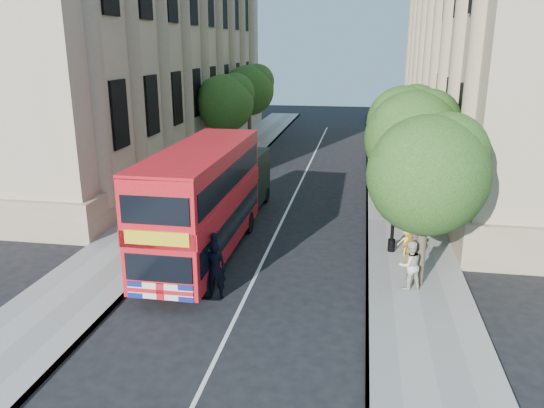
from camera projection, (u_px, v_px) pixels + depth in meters
The scene contains 17 objects.
ground at pixel (237, 314), 16.70m from camera, with size 120.00×120.00×0.00m, color black.
pavement_right at pixel (403, 222), 25.19m from camera, with size 3.50×80.00×0.12m, color gray.
pavement_left at pixel (173, 210), 27.05m from camera, with size 3.50×80.00×0.12m, color gray.
building_right at pixel (526, 31), 34.52m from camera, with size 12.00×38.00×18.00m, color tan.
building_left at pixel (128, 33), 38.99m from camera, with size 12.00×38.00×18.00m, color tan.
tree_right_near at pixel (429, 169), 17.39m from camera, with size 4.00×4.00×6.08m.
tree_right_mid at pixel (414, 134), 23.00m from camera, with size 4.20×4.20×6.37m.
tree_right_far at pixel (405, 119), 28.70m from camera, with size 4.00×4.00×6.15m.
tree_left_far at pixel (226, 100), 37.18m from camera, with size 4.00×4.00×6.30m.
tree_left_back at pixel (250, 87), 44.65m from camera, with size 4.20×4.20×6.65m.
lamp_post at pixel (395, 194), 20.83m from camera, with size 0.32×0.32×5.16m.
double_decker_bus at pixel (203, 199), 20.53m from camera, with size 2.56×9.43×4.34m.
box_van at pixel (240, 184), 26.72m from camera, with size 2.25×5.13×2.89m.
police_constable at pixel (215, 270), 17.50m from camera, with size 0.75×0.49×2.06m, color black.
woman_pedestrian at pixel (410, 265), 17.96m from camera, with size 0.84×0.66×1.73m, color beige.
child_a at pixel (410, 249), 20.03m from camera, with size 0.72×0.30×1.22m, color orange.
child_b at pixel (407, 242), 20.94m from camera, with size 0.71×0.41×1.10m, color gold.
Camera 1 is at (3.63, -14.58, 8.15)m, focal length 35.00 mm.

